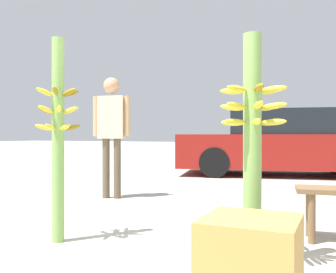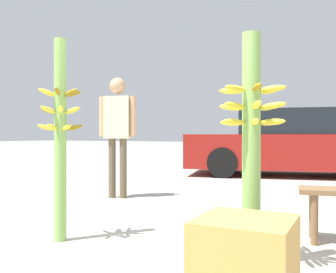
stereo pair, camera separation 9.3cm
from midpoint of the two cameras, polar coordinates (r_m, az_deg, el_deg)
ground_plane at (r=2.68m, az=-9.76°, el=-18.99°), size 80.00×80.00×0.00m
banana_stalk_left at (r=3.22m, az=-17.20°, el=0.26°), size 0.37×0.37×1.68m
banana_stalk_center at (r=2.55m, az=11.71°, el=-0.83°), size 0.46×0.43×1.56m
vendor_person at (r=5.27m, az=-9.09°, el=1.85°), size 0.54×0.25×1.68m
parked_car at (r=8.52m, az=16.41°, el=-1.08°), size 4.55×2.68×1.42m
produce_crate at (r=2.02m, az=11.17°, el=-18.49°), size 0.47×0.47×0.47m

